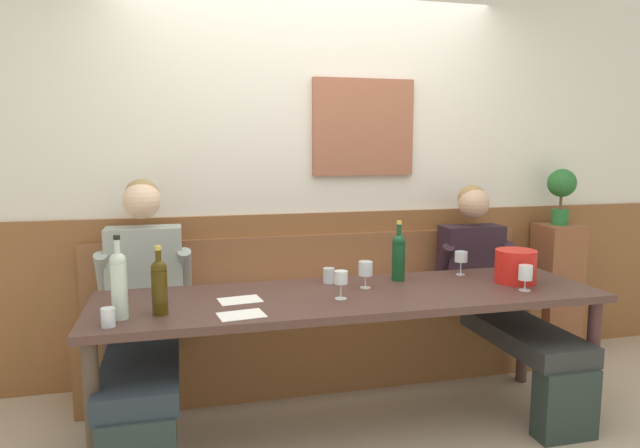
% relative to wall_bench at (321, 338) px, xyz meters
% --- Properties ---
extents(ground_plane, '(6.80, 6.80, 0.02)m').
position_rel_wall_bench_xyz_m(ground_plane, '(0.00, -0.83, -0.29)').
color(ground_plane, tan).
rests_on(ground_plane, ground).
extents(room_wall_back, '(6.80, 0.12, 2.80)m').
position_rel_wall_bench_xyz_m(room_wall_back, '(0.00, 0.26, 1.12)').
color(room_wall_back, silver).
rests_on(room_wall_back, ground).
extents(wood_wainscot_panel, '(6.80, 0.03, 1.08)m').
position_rel_wall_bench_xyz_m(wood_wainscot_panel, '(0.00, 0.21, 0.26)').
color(wood_wainscot_panel, brown).
rests_on(wood_wainscot_panel, ground).
extents(wall_bench, '(2.97, 0.42, 0.94)m').
position_rel_wall_bench_xyz_m(wall_bench, '(0.00, 0.00, 0.00)').
color(wall_bench, brown).
rests_on(wall_bench, ground).
extents(dining_table, '(2.67, 0.76, 0.76)m').
position_rel_wall_bench_xyz_m(dining_table, '(0.00, -0.66, 0.40)').
color(dining_table, '#482E28').
rests_on(dining_table, ground).
extents(person_center_left_seat, '(0.54, 1.21, 1.34)m').
position_rel_wall_bench_xyz_m(person_center_left_seat, '(-1.08, -0.33, 0.37)').
color(person_center_left_seat, '#273532').
rests_on(person_center_left_seat, ground).
extents(person_center_right_seat, '(0.53, 1.21, 1.27)m').
position_rel_wall_bench_xyz_m(person_center_right_seat, '(1.06, -0.36, 0.33)').
color(person_center_right_seat, '#27342F').
rests_on(person_center_right_seat, ground).
extents(ice_bucket, '(0.23, 0.23, 0.19)m').
position_rel_wall_bench_xyz_m(ice_bucket, '(0.97, -0.66, 0.57)').
color(ice_bucket, red).
rests_on(ice_bucket, dining_table).
extents(wine_bottle_clear_water, '(0.08, 0.08, 0.35)m').
position_rel_wall_bench_xyz_m(wine_bottle_clear_water, '(0.35, -0.45, 0.62)').
color(wine_bottle_clear_water, '#124321').
rests_on(wine_bottle_clear_water, dining_table).
extents(wine_bottle_green_tall, '(0.07, 0.07, 0.38)m').
position_rel_wall_bench_xyz_m(wine_bottle_green_tall, '(-1.15, -0.83, 0.64)').
color(wine_bottle_green_tall, '#B9CEBA').
rests_on(wine_bottle_green_tall, dining_table).
extents(wine_bottle_amber_mid, '(0.07, 0.07, 0.32)m').
position_rel_wall_bench_xyz_m(wine_bottle_amber_mid, '(-0.98, -0.80, 0.62)').
color(wine_bottle_amber_mid, '#3D2E09').
rests_on(wine_bottle_amber_mid, dining_table).
extents(wine_glass_left_end, '(0.07, 0.07, 0.14)m').
position_rel_wall_bench_xyz_m(wine_glass_left_end, '(0.92, -0.84, 0.57)').
color(wine_glass_left_end, silver).
rests_on(wine_glass_left_end, dining_table).
extents(wine_glass_center_rear, '(0.08, 0.08, 0.14)m').
position_rel_wall_bench_xyz_m(wine_glass_center_rear, '(0.77, -0.41, 0.58)').
color(wine_glass_center_rear, silver).
rests_on(wine_glass_center_rear, dining_table).
extents(wine_glass_near_bucket, '(0.08, 0.08, 0.15)m').
position_rel_wall_bench_xyz_m(wine_glass_near_bucket, '(0.10, -0.57, 0.58)').
color(wine_glass_near_bucket, silver).
rests_on(wine_glass_near_bucket, dining_table).
extents(wine_glass_center_front, '(0.07, 0.07, 0.15)m').
position_rel_wall_bench_xyz_m(wine_glass_center_front, '(-0.09, -0.76, 0.58)').
color(wine_glass_center_front, silver).
rests_on(wine_glass_center_front, dining_table).
extents(water_tumbler_left, '(0.06, 0.06, 0.08)m').
position_rel_wall_bench_xyz_m(water_tumbler_left, '(-1.19, -0.94, 0.52)').
color(water_tumbler_left, silver).
rests_on(water_tumbler_left, dining_table).
extents(water_tumbler_right, '(0.07, 0.07, 0.09)m').
position_rel_wall_bench_xyz_m(water_tumbler_right, '(-0.06, -0.41, 0.52)').
color(water_tumbler_right, silver).
rests_on(water_tumbler_right, dining_table).
extents(tasting_sheet_left_guest, '(0.23, 0.18, 0.00)m').
position_rel_wall_bench_xyz_m(tasting_sheet_left_guest, '(-0.59, -0.66, 0.48)').
color(tasting_sheet_left_guest, white).
rests_on(tasting_sheet_left_guest, dining_table).
extents(tasting_sheet_right_guest, '(0.23, 0.18, 0.00)m').
position_rel_wall_bench_xyz_m(tasting_sheet_right_guest, '(-0.61, -0.91, 0.48)').
color(tasting_sheet_right_guest, white).
rests_on(tasting_sheet_right_guest, dining_table).
extents(corner_pedestal, '(0.28, 0.28, 0.97)m').
position_rel_wall_bench_xyz_m(corner_pedestal, '(1.79, 0.03, 0.20)').
color(corner_pedestal, brown).
rests_on(corner_pedestal, ground).
extents(potted_plant, '(0.20, 0.20, 0.40)m').
position_rel_wall_bench_xyz_m(potted_plant, '(1.79, 0.03, 0.95)').
color(potted_plant, '#246A30').
rests_on(potted_plant, corner_pedestal).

